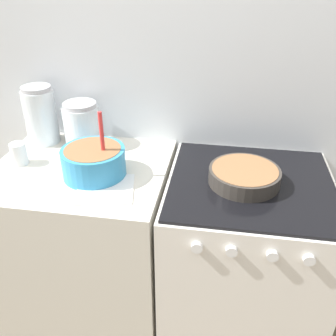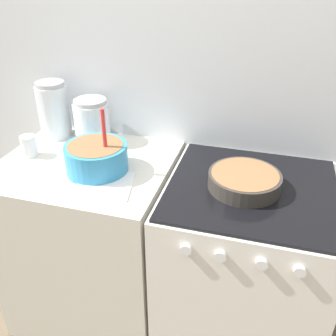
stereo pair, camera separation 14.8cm
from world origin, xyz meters
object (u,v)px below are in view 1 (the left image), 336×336
object	(u,v)px
storage_jar_left	(41,119)
tin_can	(19,154)
stove	(241,263)
mixing_bowl	(94,160)
storage_jar_middle	(82,127)
baking_pan	(244,176)

from	to	relation	value
storage_jar_left	tin_can	size ratio (longest dim) A/B	2.86
tin_can	storage_jar_left	bearing A→B (deg)	88.57
stove	mixing_bowl	bearing A→B (deg)	-175.68
storage_jar_left	storage_jar_middle	distance (m)	0.20
mixing_bowl	tin_can	xyz separation A→B (m)	(-0.35, 0.04, -0.02)
tin_can	baking_pan	bearing A→B (deg)	-0.28
mixing_bowl	tin_can	size ratio (longest dim) A/B	2.92
stove	storage_jar_left	bearing A→B (deg)	167.52
mixing_bowl	baking_pan	world-z (taller)	mixing_bowl
stove	tin_can	world-z (taller)	tin_can
storage_jar_left	tin_can	world-z (taller)	storage_jar_left
baking_pan	storage_jar_left	world-z (taller)	storage_jar_left
stove	mixing_bowl	xyz separation A→B (m)	(-0.63, -0.05, 0.51)
stove	storage_jar_middle	size ratio (longest dim) A/B	4.27
tin_can	mixing_bowl	bearing A→B (deg)	-6.43
stove	storage_jar_middle	world-z (taller)	storage_jar_middle
baking_pan	storage_jar_left	bearing A→B (deg)	166.34
storage_jar_left	storage_jar_middle	bearing A→B (deg)	0.00
baking_pan	storage_jar_left	size ratio (longest dim) A/B	1.03
stove	tin_can	size ratio (longest dim) A/B	9.25
baking_pan	storage_jar_middle	size ratio (longest dim) A/B	1.35
storage_jar_middle	storage_jar_left	bearing A→B (deg)	180.00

